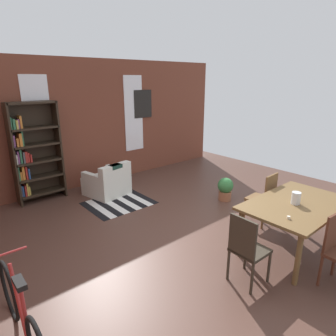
{
  "coord_description": "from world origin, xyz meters",
  "views": [
    {
      "loc": [
        -3.13,
        -2.96,
        2.51
      ],
      "look_at": [
        0.29,
        1.03,
        0.9
      ],
      "focal_mm": 31.18,
      "sensor_mm": 36.0,
      "label": 1
    }
  ],
  "objects_px": {
    "vase_on_table": "(296,198)",
    "bicycle_second": "(22,317)",
    "dining_chair_head_left": "(247,248)",
    "potted_plant_by_shelf": "(225,188)",
    "armchair_white": "(108,183)",
    "dining_chair_far_right": "(264,197)",
    "dining_table": "(296,208)",
    "bookshelf_tall": "(33,153)"
  },
  "relations": [
    {
      "from": "potted_plant_by_shelf",
      "to": "vase_on_table",
      "type": "bearing_deg",
      "value": -112.76
    },
    {
      "from": "dining_chair_far_right",
      "to": "bicycle_second",
      "type": "xyz_separation_m",
      "value": [
        -3.99,
        0.09,
        -0.17
      ]
    },
    {
      "from": "dining_chair_far_right",
      "to": "armchair_white",
      "type": "height_order",
      "value": "dining_chair_far_right"
    },
    {
      "from": "dining_table",
      "to": "dining_chair_head_left",
      "type": "relative_size",
      "value": 1.78
    },
    {
      "from": "vase_on_table",
      "to": "dining_chair_head_left",
      "type": "xyz_separation_m",
      "value": [
        -1.16,
        0.0,
        -0.34
      ]
    },
    {
      "from": "vase_on_table",
      "to": "bicycle_second",
      "type": "xyz_separation_m",
      "value": [
        -3.55,
        0.85,
        -0.52
      ]
    },
    {
      "from": "armchair_white",
      "to": "dining_chair_far_right",
      "type": "bearing_deg",
      "value": -65.05
    },
    {
      "from": "dining_chair_far_right",
      "to": "potted_plant_by_shelf",
      "type": "xyz_separation_m",
      "value": [
        0.34,
        1.12,
        -0.25
      ]
    },
    {
      "from": "vase_on_table",
      "to": "armchair_white",
      "type": "bearing_deg",
      "value": 104.32
    },
    {
      "from": "dining_chair_far_right",
      "to": "dining_chair_head_left",
      "type": "height_order",
      "value": "same"
    },
    {
      "from": "vase_on_table",
      "to": "dining_chair_far_right",
      "type": "relative_size",
      "value": 0.19
    },
    {
      "from": "bicycle_second",
      "to": "potted_plant_by_shelf",
      "type": "xyz_separation_m",
      "value": [
        4.33,
        1.03,
        -0.08
      ]
    },
    {
      "from": "dining_chair_far_right",
      "to": "bicycle_second",
      "type": "relative_size",
      "value": 0.56
    },
    {
      "from": "dining_table",
      "to": "bicycle_second",
      "type": "distance_m",
      "value": 3.72
    },
    {
      "from": "dining_table",
      "to": "dining_chair_far_right",
      "type": "xyz_separation_m",
      "value": [
        0.38,
        0.76,
        -0.17
      ]
    },
    {
      "from": "armchair_white",
      "to": "bicycle_second",
      "type": "distance_m",
      "value": 3.91
    },
    {
      "from": "vase_on_table",
      "to": "dining_chair_head_left",
      "type": "height_order",
      "value": "dining_chair_head_left"
    },
    {
      "from": "vase_on_table",
      "to": "bicycle_second",
      "type": "distance_m",
      "value": 3.68
    },
    {
      "from": "potted_plant_by_shelf",
      "to": "armchair_white",
      "type": "bearing_deg",
      "value": 132.49
    },
    {
      "from": "vase_on_table",
      "to": "dining_table",
      "type": "bearing_deg",
      "value": 0.0
    },
    {
      "from": "armchair_white",
      "to": "bicycle_second",
      "type": "relative_size",
      "value": 0.55
    },
    {
      "from": "armchair_white",
      "to": "dining_table",
      "type": "bearing_deg",
      "value": -74.86
    },
    {
      "from": "dining_chair_far_right",
      "to": "dining_table",
      "type": "bearing_deg",
      "value": -116.81
    },
    {
      "from": "dining_chair_far_right",
      "to": "armchair_white",
      "type": "distance_m",
      "value": 3.35
    },
    {
      "from": "vase_on_table",
      "to": "potted_plant_by_shelf",
      "type": "xyz_separation_m",
      "value": [
        0.79,
        1.87,
        -0.59
      ]
    },
    {
      "from": "potted_plant_by_shelf",
      "to": "dining_table",
      "type": "bearing_deg",
      "value": -111.23
    },
    {
      "from": "dining_chair_head_left",
      "to": "bookshelf_tall",
      "type": "relative_size",
      "value": 0.46
    },
    {
      "from": "bicycle_second",
      "to": "vase_on_table",
      "type": "bearing_deg",
      "value": -13.45
    },
    {
      "from": "vase_on_table",
      "to": "armchair_white",
      "type": "height_order",
      "value": "vase_on_table"
    },
    {
      "from": "vase_on_table",
      "to": "potted_plant_by_shelf",
      "type": "bearing_deg",
      "value": 67.24
    },
    {
      "from": "dining_table",
      "to": "dining_chair_far_right",
      "type": "relative_size",
      "value": 1.78
    },
    {
      "from": "dining_chair_head_left",
      "to": "armchair_white",
      "type": "bearing_deg",
      "value": 87.1
    },
    {
      "from": "vase_on_table",
      "to": "dining_chair_head_left",
      "type": "bearing_deg",
      "value": 179.92
    },
    {
      "from": "dining_table",
      "to": "dining_chair_far_right",
      "type": "distance_m",
      "value": 0.87
    },
    {
      "from": "dining_chair_head_left",
      "to": "potted_plant_by_shelf",
      "type": "bearing_deg",
      "value": 43.91
    },
    {
      "from": "dining_chair_far_right",
      "to": "bicycle_second",
      "type": "bearing_deg",
      "value": 178.73
    },
    {
      "from": "dining_table",
      "to": "bookshelf_tall",
      "type": "relative_size",
      "value": 0.81
    },
    {
      "from": "bookshelf_tall",
      "to": "bicycle_second",
      "type": "distance_m",
      "value": 3.92
    },
    {
      "from": "vase_on_table",
      "to": "dining_chair_head_left",
      "type": "relative_size",
      "value": 0.19
    },
    {
      "from": "dining_table",
      "to": "vase_on_table",
      "type": "xyz_separation_m",
      "value": [
        -0.06,
        0.0,
        0.17
      ]
    },
    {
      "from": "dining_table",
      "to": "armchair_white",
      "type": "relative_size",
      "value": 1.8
    },
    {
      "from": "dining_chair_head_left",
      "to": "armchair_white",
      "type": "relative_size",
      "value": 1.01
    }
  ]
}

